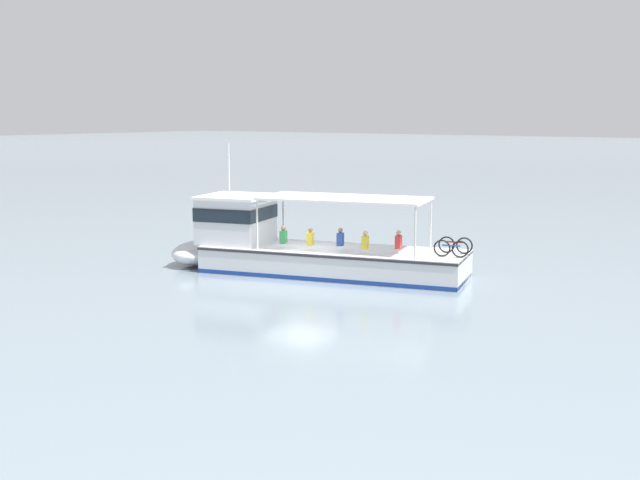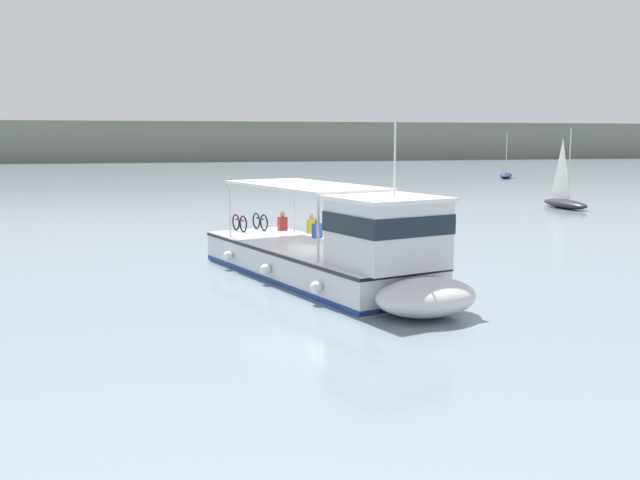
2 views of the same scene
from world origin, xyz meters
The scene contains 5 objects.
ground_plane centered at (0.00, 0.00, 0.00)m, with size 400.00×400.00×0.00m, color gray.
distant_shoreline centered at (0.00, 133.81, 3.95)m, with size 400.00×28.00×7.90m, color slate.
ferry_main centered at (-0.64, -0.73, 1.02)m, with size 6.50×13.06×5.32m.
sailboat_off_stern centered at (35.74, 54.19, 0.54)m, with size 3.75×4.80×5.40m.
sailboat_mid_channel centered at (21.46, 20.28, 0.54)m, with size 1.49×4.83×5.40m.
Camera 2 is at (-6.78, -22.53, 4.79)m, focal length 40.13 mm.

